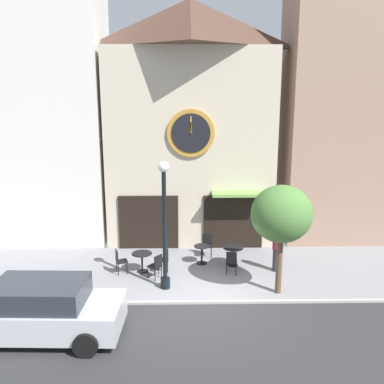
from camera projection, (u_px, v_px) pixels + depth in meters
ground_plane at (212, 309)px, 12.72m from camera, size 24.11×10.60×0.13m
clock_building at (190, 121)px, 18.05m from camera, size 7.16×4.18×10.29m
neighbor_building_left at (24, 79)px, 17.90m from camera, size 6.87×3.56×14.14m
neighbor_building_right at (366, 75)px, 17.89m from camera, size 6.90×3.06×14.52m
street_lamp at (164, 226)px, 13.57m from camera, size 0.36×0.36×4.34m
street_tree at (282, 215)px, 13.14m from camera, size 1.96×1.76×3.63m
cafe_table_near_door at (142, 258)px, 15.26m from camera, size 0.75×0.75×0.73m
cafe_table_center_right at (202, 252)px, 16.03m from camera, size 0.60×0.60×0.73m
cafe_table_center_left at (233, 252)px, 15.82m from camera, size 0.77×0.77×0.74m
cafe_chair_facing_street at (156, 265)px, 14.67m from camera, size 0.56×0.56×0.90m
cafe_chair_curbside at (231, 261)px, 15.02m from camera, size 0.45×0.45×0.90m
cafe_chair_corner at (207, 243)px, 16.81m from camera, size 0.42×0.42×0.90m
cafe_chair_by_entrance at (164, 258)px, 15.29m from camera, size 0.48×0.48×0.90m
cafe_chair_facing_wall at (120, 260)px, 15.12m from camera, size 0.51×0.51×0.90m
pedestrian_maroon at (277, 249)px, 15.26m from camera, size 0.40×0.40×1.67m
parked_car_silver at (41, 310)px, 11.07m from camera, size 4.36×2.14×1.55m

